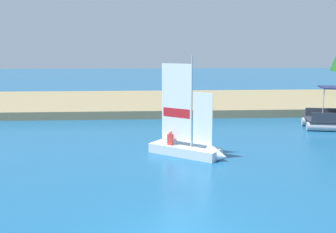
{
  "coord_description": "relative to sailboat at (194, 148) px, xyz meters",
  "views": [
    {
      "loc": [
        -1.04,
        -10.49,
        5.59
      ],
      "look_at": [
        0.57,
        14.62,
        1.2
      ],
      "focal_mm": 41.97,
      "sensor_mm": 36.0,
      "label": 1
    }
  ],
  "objects": [
    {
      "name": "shore_bank",
      "position": [
        -1.59,
        18.68,
        -0.14
      ],
      "size": [
        80.0,
        15.24,
        0.66
      ],
      "primitive_type": "cube",
      "color": "#897A56",
      "rests_on": "ground"
    },
    {
      "name": "sailboat",
      "position": [
        0.0,
        0.0,
        0.0
      ],
      "size": [
        4.18,
        3.56,
        5.54
      ],
      "rotation": [
        0.0,
        0.0,
        -0.65
      ],
      "color": "silver",
      "rests_on": "ground"
    }
  ]
}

